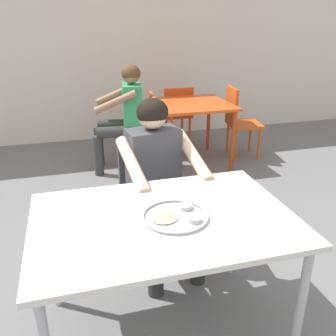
{
  "coord_description": "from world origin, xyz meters",
  "views": [
    {
      "loc": [
        -0.32,
        -1.5,
        1.65
      ],
      "look_at": [
        0.18,
        0.27,
        0.89
      ],
      "focal_mm": 39.12,
      "sensor_mm": 36.0,
      "label": 1
    }
  ],
  "objects": [
    {
      "name": "chair_red_far",
      "position": [
        1.08,
        3.08,
        0.48
      ],
      "size": [
        0.41,
        0.44,
        0.81
      ],
      "color": "#E34818",
      "rests_on": "ground"
    },
    {
      "name": "chair_red_right",
      "position": [
        1.7,
        2.5,
        0.5
      ],
      "size": [
        0.44,
        0.45,
        0.87
      ],
      "color": "#CC4D16",
      "rests_on": "ground"
    },
    {
      "name": "table_foreground",
      "position": [
        0.08,
        0.02,
        0.67
      ],
      "size": [
        1.28,
        0.87,
        0.74
      ],
      "color": "silver",
      "rests_on": "ground"
    },
    {
      "name": "chair_red_left",
      "position": [
        0.49,
        2.4,
        0.51
      ],
      "size": [
        0.44,
        0.47,
        0.86
      ],
      "color": "#F04D1A",
      "rests_on": "ground"
    },
    {
      "name": "thali_tray",
      "position": [
        0.14,
        -0.01,
        0.75
      ],
      "size": [
        0.33,
        0.33,
        0.03
      ],
      "color": "#B7BABF",
      "rests_on": "table_foreground"
    },
    {
      "name": "diner_foreground",
      "position": [
        0.22,
        0.65,
        0.7
      ],
      "size": [
        0.54,
        0.59,
        1.17
      ],
      "color": "#2A2A2A",
      "rests_on": "ground"
    },
    {
      "name": "chair_foreground",
      "position": [
        0.19,
        0.87,
        0.49
      ],
      "size": [
        0.44,
        0.47,
        0.85
      ],
      "color": "#3F3F44",
      "rests_on": "ground"
    },
    {
      "name": "patron_background",
      "position": [
        0.28,
        2.46,
        0.71
      ],
      "size": [
        0.59,
        0.54,
        1.18
      ],
      "color": "#333333",
      "rests_on": "ground"
    },
    {
      "name": "back_wall",
      "position": [
        0.0,
        3.76,
        1.7
      ],
      "size": [
        12.0,
        0.12,
        3.4
      ],
      "primitive_type": "cube",
      "color": "silver",
      "rests_on": "ground"
    },
    {
      "name": "table_background_red",
      "position": [
        1.08,
        2.45,
        0.64
      ],
      "size": [
        0.84,
        0.87,
        0.73
      ],
      "color": "#E04C19",
      "rests_on": "ground"
    }
  ]
}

